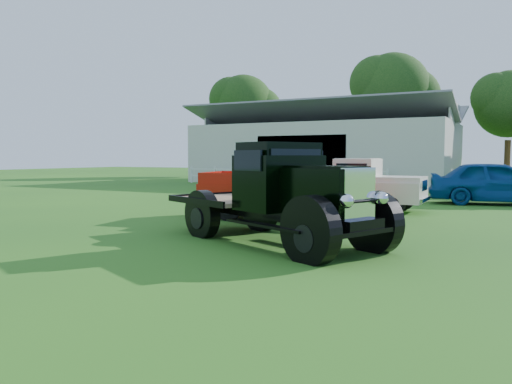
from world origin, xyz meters
The scene contains 10 objects.
ground centered at (0.00, 0.00, 0.00)m, with size 120.00×120.00×0.00m, color #26541B.
shed_left centered at (-7.00, 26.00, 2.80)m, with size 18.80×10.20×5.60m, color #A9A9A9, non-canonical shape.
fence_rail centered at (-8.00, 20.00, 0.60)m, with size 14.20×0.16×1.20m, color white, non-canonical shape.
tree_a centered at (-18.00, 33.00, 5.25)m, with size 6.30×6.30×10.50m, color black, non-canonical shape.
tree_b centered at (-4.00, 34.00, 5.75)m, with size 6.90×6.90×11.50m, color black, non-canonical shape.
tree_c centered at (5.00, 33.00, 4.50)m, with size 5.40×5.40×9.00m, color black, non-canonical shape.
vintage_flatbed centered at (1.11, 0.43, 1.11)m, with size 5.60×2.22×2.22m, color black, non-canonical shape.
red_pickup centered at (-0.36, 4.24, 0.97)m, with size 5.29×2.03×1.93m, color red, non-canonical shape.
white_pickup centered at (0.69, 7.83, 0.90)m, with size 4.90×1.90×1.80m, color silver, non-canonical shape.
misc_car_blue centered at (5.07, 12.50, 0.87)m, with size 2.07×5.13×1.75m, color navy.
Camera 1 is at (5.85, -9.49, 1.92)m, focal length 35.00 mm.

